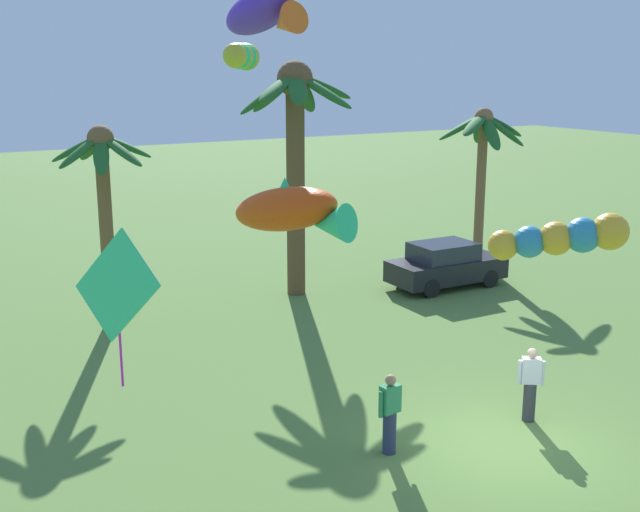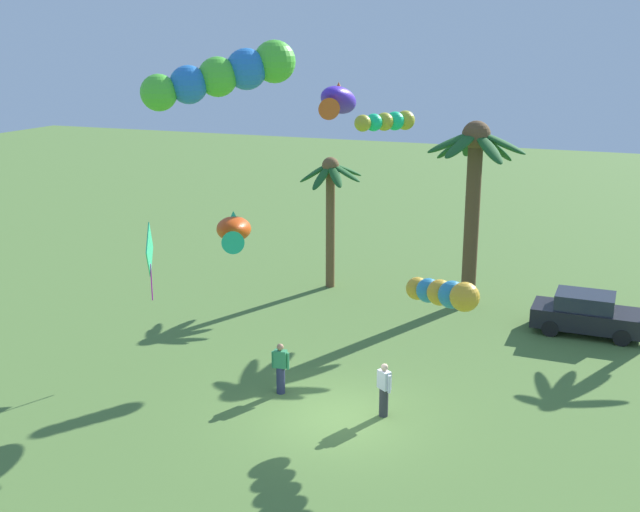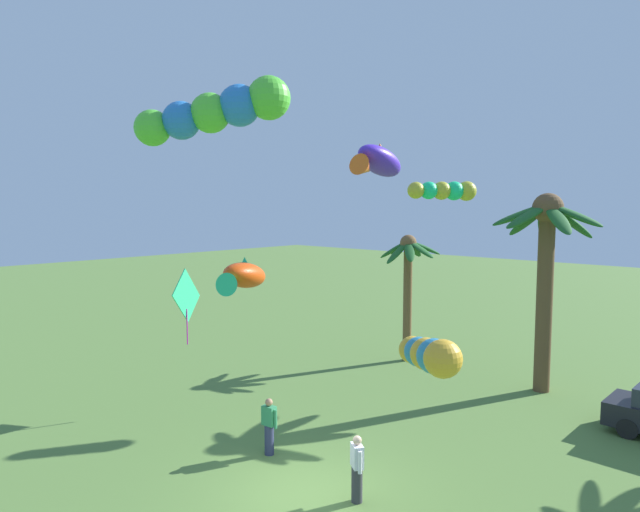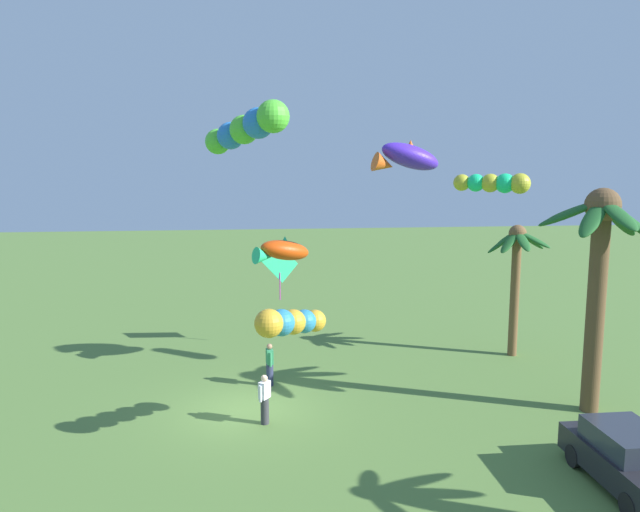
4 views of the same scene
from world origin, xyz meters
TOP-DOWN VIEW (x-y plane):
  - ground_plane at (0.00, 0.00)m, footprint 120.00×120.00m
  - palm_tree_0 at (-4.60, 11.33)m, footprint 2.76×2.60m
  - palm_tree_1 at (1.37, 11.24)m, footprint 3.81×3.62m
  - parked_car_0 at (6.05, 9.49)m, footprint 3.92×1.78m
  - spectator_0 at (1.13, 0.58)m, footprint 0.47×0.41m
  - spectator_1 at (-2.19, 0.86)m, footprint 0.55×0.28m
  - kite_tube_0 at (2.53, 1.30)m, footprint 2.38×2.17m
  - kite_fish_1 at (-2.28, 5.88)m, footprint 1.41×2.73m
  - kite_diamond_2 at (-7.03, 1.52)m, footprint 0.91×1.69m
  - kite_fish_3 at (-3.95, 1.45)m, footprint 1.91×2.55m
  - kite_tube_4 at (-1.46, 8.87)m, footprint 1.75×2.38m
  - kite_tube_5 at (-3.40, 0.20)m, footprint 3.50×3.11m

SIDE VIEW (x-z plane):
  - ground_plane at x=0.00m, z-range 0.00..0.00m
  - parked_car_0 at x=6.05m, z-range 0.00..1.51m
  - spectator_0 at x=1.13m, z-range 0.02..1.61m
  - spectator_1 at x=-2.19m, z-range 0.02..1.61m
  - kite_tube_0 at x=2.53m, z-range 3.06..4.18m
  - kite_diamond_2 at x=-7.03m, z-range 2.48..5.12m
  - palm_tree_0 at x=-4.60m, z-range 1.30..6.92m
  - kite_fish_3 at x=-3.95m, z-range 4.21..5.33m
  - palm_tree_1 at x=1.37m, z-range 1.63..8.97m
  - kite_tube_4 at x=-1.46m, z-range 7.06..7.78m
  - kite_fish_1 at x=-2.28m, z-range 7.62..9.04m
  - kite_tube_5 at x=-3.40m, z-range 8.48..10.32m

